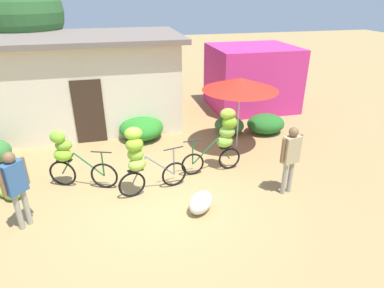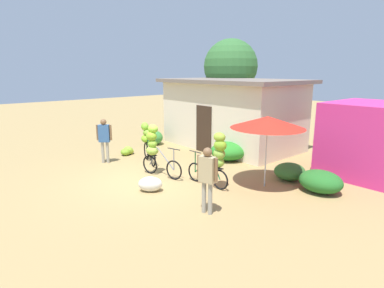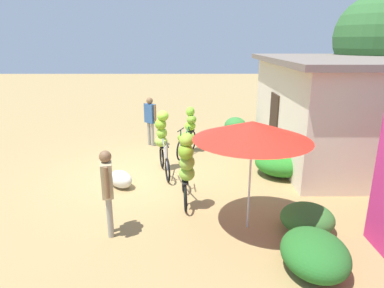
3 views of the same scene
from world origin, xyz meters
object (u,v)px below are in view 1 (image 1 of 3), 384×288
(market_umbrella, at_px, (240,84))
(produce_sack, at_px, (201,202))
(building_low, at_px, (89,80))
(bicycle_leftmost, at_px, (69,156))
(person_bystander, at_px, (15,183))
(bicycle_near_pile, at_px, (140,157))
(shop_pink, at_px, (251,77))
(banana_pile_on_ground, at_px, (11,191))
(tree_behind_building, at_px, (23,13))
(bicycle_center_loaded, at_px, (224,135))
(person_vendor, at_px, (291,154))

(market_umbrella, relative_size, produce_sack, 3.13)
(building_low, height_order, bicycle_leftmost, building_low)
(person_bystander, bearing_deg, market_umbrella, 24.53)
(bicycle_near_pile, bearing_deg, bicycle_leftmost, 155.11)
(market_umbrella, bearing_deg, shop_pink, 61.78)
(banana_pile_on_ground, bearing_deg, bicycle_leftmost, 4.07)
(produce_sack, bearing_deg, building_low, 111.49)
(market_umbrella, bearing_deg, person_bystander, -155.47)
(building_low, distance_m, banana_pile_on_ground, 5.02)
(banana_pile_on_ground, bearing_deg, tree_behind_building, 93.13)
(tree_behind_building, xyz_separation_m, bicycle_center_loaded, (5.60, -6.60, -2.65))
(bicycle_near_pile, xyz_separation_m, banana_pile_on_ground, (-3.00, 0.65, -0.85))
(bicycle_near_pile, bearing_deg, shop_pink, 47.55)
(market_umbrella, bearing_deg, bicycle_leftmost, -166.11)
(bicycle_center_loaded, xyz_separation_m, banana_pile_on_ground, (-5.23, -0.04, -0.86))
(market_umbrella, xyz_separation_m, bicycle_near_pile, (-3.10, -1.91, -0.99))
(banana_pile_on_ground, bearing_deg, shop_pink, 31.06)
(market_umbrella, height_order, person_vendor, market_umbrella)
(shop_pink, height_order, person_bystander, shop_pink)
(bicycle_near_pile, bearing_deg, building_low, 103.45)
(shop_pink, xyz_separation_m, bicycle_center_loaded, (-2.78, -4.78, -0.21))
(shop_pink, height_order, market_umbrella, shop_pink)
(bicycle_center_loaded, bearing_deg, bicycle_near_pile, -162.78)
(market_umbrella, bearing_deg, tree_behind_building, 140.23)
(building_low, xyz_separation_m, tree_behind_building, (-2.14, 2.17, 2.10))
(bicycle_near_pile, height_order, bicycle_center_loaded, bicycle_center_loaded)
(bicycle_center_loaded, bearing_deg, market_umbrella, 54.70)
(bicycle_near_pile, height_order, produce_sack, bicycle_near_pile)
(market_umbrella, xyz_separation_m, bicycle_leftmost, (-4.71, -1.16, -1.13))
(tree_behind_building, distance_m, bicycle_center_loaded, 9.05)
(market_umbrella, bearing_deg, building_low, 143.40)
(building_low, xyz_separation_m, person_bystander, (-1.21, -5.74, -0.51))
(bicycle_leftmost, relative_size, produce_sack, 2.34)
(bicycle_near_pile, bearing_deg, market_umbrella, 31.72)
(shop_pink, height_order, person_vendor, shop_pink)
(market_umbrella, height_order, bicycle_near_pile, market_umbrella)
(banana_pile_on_ground, bearing_deg, market_umbrella, 11.71)
(bicycle_leftmost, relative_size, person_vendor, 0.98)
(person_bystander, bearing_deg, bicycle_near_pile, 14.10)
(tree_behind_building, bearing_deg, market_umbrella, -39.77)
(building_low, xyz_separation_m, bicycle_leftmost, (-0.39, -4.37, -0.71))
(bicycle_center_loaded, bearing_deg, produce_sack, -122.56)
(tree_behind_building, distance_m, market_umbrella, 8.57)
(bicycle_center_loaded, xyz_separation_m, person_vendor, (1.11, -1.43, 0.03))
(building_low, distance_m, bicycle_center_loaded, 5.65)
(banana_pile_on_ground, height_order, person_vendor, person_vendor)
(produce_sack, bearing_deg, shop_pink, 59.23)
(bicycle_near_pile, bearing_deg, bicycle_center_loaded, 17.22)
(building_low, height_order, person_bystander, building_low)
(person_bystander, bearing_deg, bicycle_center_loaded, 15.60)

